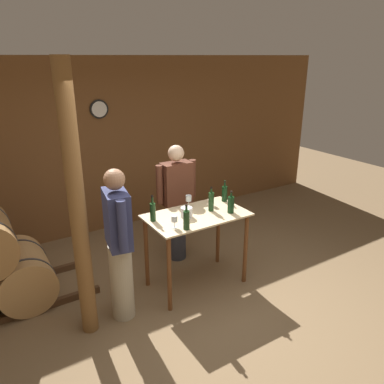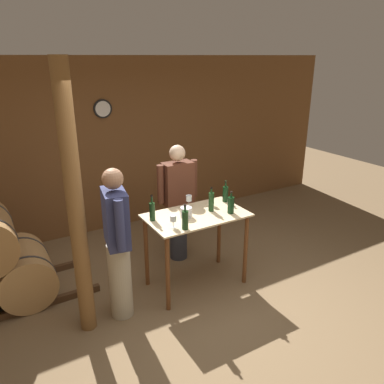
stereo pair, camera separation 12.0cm
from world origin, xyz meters
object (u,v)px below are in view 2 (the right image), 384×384
(wine_bottle_right, at_px, (231,205))
(person_visitor_with_scarf, at_px, (178,201))
(wine_glass_near_right, at_px, (212,197))
(wine_bottle_far_right, at_px, (225,194))
(person_host, at_px, (117,242))
(wine_glass_near_center, at_px, (189,199))
(wine_bottle_left, at_px, (185,219))
(wine_bottle_far_left, at_px, (152,211))
(ice_bucket, at_px, (186,212))
(wine_glass_near_left, at_px, (173,219))
(wine_bottle_center, at_px, (211,201))
(wooden_post, at_px, (76,208))

(wine_bottle_right, distance_m, person_visitor_with_scarf, 0.90)
(wine_bottle_right, bearing_deg, wine_glass_near_right, 100.26)
(wine_bottle_far_right, height_order, person_visitor_with_scarf, person_visitor_with_scarf)
(person_host, bearing_deg, wine_glass_near_center, 17.03)
(wine_bottle_left, bearing_deg, wine_bottle_far_left, 118.41)
(wine_bottle_far_right, relative_size, person_host, 0.16)
(ice_bucket, relative_size, person_host, 0.08)
(wine_glass_near_right, bearing_deg, ice_bucket, -160.74)
(wine_glass_near_left, bearing_deg, wine_bottle_left, -47.61)
(wine_glass_near_left, bearing_deg, ice_bucket, 33.67)
(wine_bottle_far_left, distance_m, wine_glass_near_left, 0.31)
(wine_bottle_right, bearing_deg, wine_glass_near_left, -179.33)
(wine_bottle_center, relative_size, wine_glass_near_right, 1.97)
(ice_bucket, distance_m, person_visitor_with_scarf, 0.74)
(wine_bottle_far_left, relative_size, wine_glass_near_right, 2.00)
(ice_bucket, relative_size, person_visitor_with_scarf, 0.08)
(wine_bottle_left, xyz_separation_m, person_visitor_with_scarf, (0.43, 0.96, -0.20))
(wine_bottle_left, relative_size, person_visitor_with_scarf, 0.18)
(wine_glass_near_left, height_order, person_host, person_host)
(wine_glass_near_center, bearing_deg, wine_bottle_far_right, -4.72)
(wine_bottle_right, xyz_separation_m, person_visitor_with_scarf, (-0.25, 0.85, -0.19))
(wine_bottle_far_right, xyz_separation_m, wine_glass_near_left, (-0.93, -0.35, -0.01))
(wine_glass_near_left, bearing_deg, wine_glass_near_center, 42.95)
(wooden_post, xyz_separation_m, person_visitor_with_scarf, (1.51, 0.80, -0.50))
(wine_bottle_far_left, height_order, person_host, person_host)
(wine_bottle_far_left, relative_size, wine_bottle_left, 1.07)
(wine_bottle_far_left, distance_m, wine_bottle_right, 0.93)
(wine_bottle_far_right, height_order, wine_glass_near_right, wine_bottle_far_right)
(wine_bottle_far_left, relative_size, ice_bucket, 2.24)
(wine_glass_near_right, distance_m, person_host, 1.36)
(wooden_post, height_order, wine_bottle_far_right, wooden_post)
(person_host, bearing_deg, wine_glass_near_left, -7.05)
(wooden_post, height_order, wine_glass_near_center, wooden_post)
(wine_bottle_far_left, xyz_separation_m, wine_bottle_far_right, (1.05, 0.06, -0.01))
(wooden_post, relative_size, wine_bottle_center, 8.99)
(wooden_post, bearing_deg, wine_glass_near_right, 9.03)
(wine_glass_near_left, xyz_separation_m, person_visitor_with_scarf, (0.52, 0.85, -0.18))
(person_host, bearing_deg, wine_bottle_center, 4.90)
(wine_bottle_left, bearing_deg, wine_glass_near_right, 34.75)
(wine_bottle_left, distance_m, wine_bottle_far_right, 0.95)
(wine_bottle_far_right, bearing_deg, ice_bucket, -165.31)
(person_visitor_with_scarf, bearing_deg, person_host, -145.34)
(wooden_post, relative_size, wine_bottle_left, 9.41)
(wooden_post, relative_size, wine_bottle_far_left, 8.84)
(wine_bottle_far_left, xyz_separation_m, wine_glass_near_center, (0.54, 0.11, 0.01))
(wooden_post, bearing_deg, wine_bottle_right, -1.65)
(wine_glass_near_left, relative_size, ice_bucket, 1.02)
(wine_bottle_right, relative_size, ice_bucket, 1.99)
(wine_bottle_center, bearing_deg, wooden_post, -175.71)
(wine_bottle_center, bearing_deg, wine_glass_near_right, 54.91)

